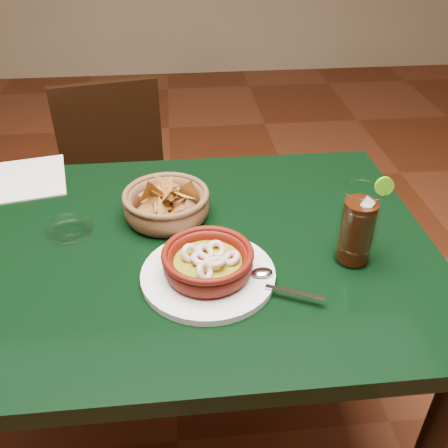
{
  "coord_description": "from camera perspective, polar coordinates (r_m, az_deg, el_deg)",
  "views": [
    {
      "loc": [
        0.05,
        -0.88,
        1.41
      ],
      "look_at": [
        0.14,
        -0.02,
        0.81
      ],
      "focal_mm": 40.0,
      "sensor_mm": 36.0,
      "label": 1
    }
  ],
  "objects": [
    {
      "name": "guacamole_ramekin",
      "position": [
        1.26,
        -8.37,
        3.94
      ],
      "size": [
        0.12,
        0.12,
        0.04
      ],
      "color": "#480A04",
      "rests_on": "dining_table"
    },
    {
      "name": "cola_drink",
      "position": [
        1.04,
        15.04,
        -0.28
      ],
      "size": [
        0.17,
        0.17,
        0.19
      ],
      "color": "white",
      "rests_on": "dining_table"
    },
    {
      "name": "shrimp_plate",
      "position": [
        0.99,
        -1.82,
        -4.72
      ],
      "size": [
        0.35,
        0.27,
        0.08
      ],
      "color": "silver",
      "rests_on": "dining_table"
    },
    {
      "name": "paper_menu",
      "position": [
        1.43,
        -21.13,
        4.94
      ],
      "size": [
        0.21,
        0.26,
        0.0
      ],
      "color": "beige",
      "rests_on": "dining_table"
    },
    {
      "name": "ground",
      "position": [
        1.66,
        -5.32,
        -23.5
      ],
      "size": [
        7.0,
        7.0,
        0.0
      ],
      "primitive_type": "plane",
      "color": "#471C0C",
      "rests_on": "ground"
    },
    {
      "name": "glass_ashtray",
      "position": [
        1.17,
        -17.23,
        -0.48
      ],
      "size": [
        0.11,
        0.11,
        0.03
      ],
      "color": "white",
      "rests_on": "dining_table"
    },
    {
      "name": "chip_basket",
      "position": [
        1.17,
        -6.61,
        2.31
      ],
      "size": [
        0.23,
        0.23,
        0.14
      ],
      "color": "brown",
      "rests_on": "dining_table"
    },
    {
      "name": "dining_chair",
      "position": [
        1.85,
        -11.79,
        3.3
      ],
      "size": [
        0.46,
        0.46,
        0.84
      ],
      "color": "black",
      "rests_on": "ground"
    },
    {
      "name": "dining_table",
      "position": [
        1.16,
        -7.03,
        -6.29
      ],
      "size": [
        1.2,
        0.8,
        0.75
      ],
      "color": "black",
      "rests_on": "ground"
    }
  ]
}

